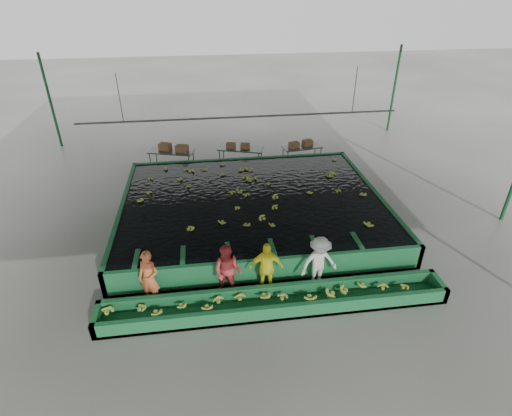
{
  "coord_description": "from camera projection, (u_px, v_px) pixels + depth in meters",
  "views": [
    {
      "loc": [
        -1.73,
        -11.93,
        8.28
      ],
      "look_at": [
        0.0,
        0.5,
        1.0
      ],
      "focal_mm": 28.0,
      "sensor_mm": 36.0,
      "label": 1
    }
  ],
  "objects": [
    {
      "name": "ground",
      "position": [
        258.0,
        238.0,
        14.58
      ],
      "size": [
        80.0,
        80.0,
        0.0
      ],
      "primitive_type": "plane",
      "color": "slate",
      "rests_on": "ground"
    },
    {
      "name": "shed_roof",
      "position": [
        258.0,
        102.0,
        12.07
      ],
      "size": [
        20.0,
        22.0,
        0.04
      ],
      "primitive_type": "cube",
      "color": "gray",
      "rests_on": "shed_posts"
    },
    {
      "name": "shed_posts",
      "position": [
        258.0,
        177.0,
        13.33
      ],
      "size": [
        20.0,
        22.0,
        5.0
      ],
      "primitive_type": null,
      "color": "#174F28",
      "rests_on": "ground"
    },
    {
      "name": "flotation_tank",
      "position": [
        252.0,
        207.0,
        15.64
      ],
      "size": [
        10.0,
        8.0,
        0.9
      ],
      "primitive_type": null,
      "color": "#196131",
      "rests_on": "ground"
    },
    {
      "name": "tank_water",
      "position": [
        252.0,
        199.0,
        15.44
      ],
      "size": [
        9.7,
        7.7,
        0.0
      ],
      "primitive_type": "cube",
      "color": "black",
      "rests_on": "flotation_tank"
    },
    {
      "name": "sorting_trough",
      "position": [
        276.0,
        302.0,
        11.37
      ],
      "size": [
        10.0,
        1.0,
        0.5
      ],
      "primitive_type": null,
      "color": "#196131",
      "rests_on": "ground"
    },
    {
      "name": "cableway_rail",
      "position": [
        242.0,
        117.0,
        17.36
      ],
      "size": [
        0.08,
        0.08,
        14.0
      ],
      "primitive_type": "cylinder",
      "color": "#59605B",
      "rests_on": "shed_roof"
    },
    {
      "name": "rail_hanger_left",
      "position": [
        120.0,
        98.0,
        16.26
      ],
      "size": [
        0.04,
        0.04,
        2.0
      ],
      "primitive_type": "cylinder",
      "color": "#59605B",
      "rests_on": "shed_roof"
    },
    {
      "name": "rail_hanger_right",
      "position": [
        355.0,
        90.0,
        17.46
      ],
      "size": [
        0.04,
        0.04,
        2.0
      ],
      "primitive_type": "cylinder",
      "color": "#59605B",
      "rests_on": "shed_roof"
    },
    {
      "name": "worker_a",
      "position": [
        149.0,
        278.0,
        11.32
      ],
      "size": [
        0.76,
        0.65,
        1.75
      ],
      "primitive_type": "imported",
      "rotation": [
        0.0,
        0.0,
        -0.43
      ],
      "color": "orange",
      "rests_on": "ground"
    },
    {
      "name": "worker_b",
      "position": [
        228.0,
        271.0,
        11.59
      ],
      "size": [
        1.03,
        0.93,
        1.73
      ],
      "primitive_type": "imported",
      "rotation": [
        0.0,
        0.0,
        -0.39
      ],
      "color": "#BB3637",
      "rests_on": "ground"
    },
    {
      "name": "worker_c",
      "position": [
        266.0,
        268.0,
        11.73
      ],
      "size": [
        1.04,
        0.48,
        1.73
      ],
      "primitive_type": "imported",
      "rotation": [
        0.0,
        0.0,
        -0.06
      ],
      "color": "#FFF726",
      "rests_on": "ground"
    },
    {
      "name": "worker_d",
      "position": [
        319.0,
        263.0,
        11.91
      ],
      "size": [
        1.22,
        0.82,
        1.76
      ],
      "primitive_type": "imported",
      "rotation": [
        0.0,
        0.0,
        0.15
      ],
      "color": "silver",
      "rests_on": "ground"
    },
    {
      "name": "packing_table_left",
      "position": [
        172.0,
        160.0,
        19.59
      ],
      "size": [
        2.32,
        1.44,
        0.98
      ],
      "primitive_type": null,
      "rotation": [
        0.0,
        0.0,
        -0.29
      ],
      "color": "#59605B",
      "rests_on": "ground"
    },
    {
      "name": "packing_table_mid",
      "position": [
        241.0,
        157.0,
        19.88
      ],
      "size": [
        2.35,
        1.52,
        1.0
      ],
      "primitive_type": null,
      "rotation": [
        0.0,
        0.0,
        -0.32
      ],
      "color": "#59605B",
      "rests_on": "ground"
    },
    {
      "name": "packing_table_right",
      "position": [
        302.0,
        155.0,
        20.28
      ],
      "size": [
        2.07,
        1.09,
        0.9
      ],
      "primitive_type": null,
      "rotation": [
        0.0,
        0.0,
        0.16
      ],
      "color": "#59605B",
      "rests_on": "ground"
    },
    {
      "name": "box_stack_left",
      "position": [
        174.0,
        151.0,
        19.36
      ],
      "size": [
        1.49,
        0.96,
        0.31
      ],
      "primitive_type": null,
      "rotation": [
        0.0,
        0.0,
        -0.42
      ],
      "color": "brown",
      "rests_on": "packing_table_left"
    },
    {
      "name": "box_stack_mid",
      "position": [
        238.0,
        148.0,
        19.6
      ],
      "size": [
        1.19,
        0.56,
        0.25
      ],
      "primitive_type": null,
      "rotation": [
        0.0,
        0.0,
        -0.22
      ],
      "color": "brown",
      "rests_on": "packing_table_mid"
    },
    {
      "name": "box_stack_right",
      "position": [
        301.0,
        146.0,
        20.07
      ],
      "size": [
        1.3,
        0.67,
        0.27
      ],
      "primitive_type": null,
      "rotation": [
        0.0,
        0.0,
        0.28
      ],
      "color": "brown",
      "rests_on": "packing_table_right"
    },
    {
      "name": "floating_bananas",
      "position": [
        250.0,
        189.0,
        16.13
      ],
      "size": [
        8.76,
        5.97,
        0.12
      ],
      "primitive_type": null,
      "color": "#9AAE3B",
      "rests_on": "tank_water"
    },
    {
      "name": "trough_bananas",
      "position": [
        276.0,
        298.0,
        11.3
      ],
      "size": [
        9.65,
        0.64,
        0.13
      ],
      "primitive_type": null,
      "color": "#9AAE3B",
      "rests_on": "sorting_trough"
    }
  ]
}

